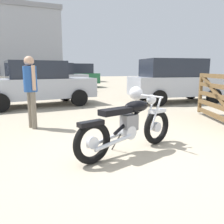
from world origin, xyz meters
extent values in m
plane|color=tan|center=(0.00, 0.00, 0.00)|extent=(80.00, 80.00, 0.00)
torus|color=black|center=(0.66, 0.48, 0.32)|extent=(0.64, 0.32, 0.64)
cylinder|color=silver|center=(0.66, 0.48, 0.32)|extent=(0.20, 0.13, 0.18)
torus|color=black|center=(-0.69, 0.00, 0.32)|extent=(0.64, 0.32, 0.64)
cylinder|color=silver|center=(-0.69, 0.00, 0.32)|extent=(0.20, 0.13, 0.18)
cube|color=silver|center=(0.66, 0.48, 0.62)|extent=(0.38, 0.24, 0.06)
cube|color=black|center=(-0.71, -0.01, 0.61)|extent=(0.42, 0.25, 0.07)
cylinder|color=silver|center=(0.52, 0.50, 0.60)|extent=(0.28, 0.13, 0.58)
cylinder|color=silver|center=(0.57, 0.36, 0.60)|extent=(0.28, 0.13, 0.58)
sphere|color=silver|center=(0.50, 0.42, 0.85)|extent=(0.17, 0.17, 0.17)
cylinder|color=silver|center=(0.43, 0.39, 0.92)|extent=(0.23, 0.59, 0.03)
sphere|color=silver|center=(0.33, 0.68, 0.94)|extent=(0.25, 0.25, 0.25)
cylinder|color=black|center=(0.05, 0.26, 0.58)|extent=(0.73, 0.30, 0.47)
ellipsoid|color=black|center=(0.15, 0.30, 0.76)|extent=(0.56, 0.38, 0.20)
cube|color=black|center=(-0.28, 0.15, 0.73)|extent=(0.58, 0.37, 0.09)
cube|color=slate|center=(0.00, 0.24, 0.51)|extent=(0.30, 0.26, 0.26)
cylinder|color=silver|center=(-0.03, 0.23, 0.36)|extent=(0.27, 0.26, 0.22)
cylinder|color=silver|center=(-0.43, 0.20, 0.28)|extent=(0.68, 0.29, 0.14)
cylinder|color=silver|center=(-0.36, 0.01, 0.28)|extent=(0.68, 0.29, 0.14)
cylinder|color=black|center=(-0.18, 0.36, 0.16)|extent=(0.10, 0.23, 0.33)
cube|color=brown|center=(3.47, 2.57, 0.65)|extent=(0.11, 0.12, 1.20)
cube|color=brown|center=(3.08, 1.44, 0.15)|extent=(0.86, 2.30, 0.11)
cube|color=brown|center=(3.08, 1.44, 0.41)|extent=(0.86, 2.30, 0.11)
cube|color=brown|center=(3.08, 1.44, 0.67)|extent=(0.86, 2.30, 0.11)
cube|color=brown|center=(3.08, 1.44, 0.93)|extent=(0.86, 2.30, 0.11)
cube|color=brown|center=(3.08, 1.44, 1.19)|extent=(0.86, 2.30, 0.11)
cube|color=brown|center=(3.08, 1.44, 0.65)|extent=(0.79, 2.10, 1.08)
cylinder|color=#706656|center=(-1.41, 2.42, 0.43)|extent=(0.12, 0.12, 0.86)
cylinder|color=#706656|center=(-1.48, 2.59, 0.43)|extent=(0.12, 0.12, 0.86)
cylinder|color=#234C93|center=(-1.45, 2.50, 1.15)|extent=(0.30, 0.30, 0.58)
cylinder|color=tan|center=(-1.37, 2.33, 1.18)|extent=(0.08, 0.08, 0.55)
cylinder|color=tan|center=(-1.52, 2.68, 1.18)|extent=(0.08, 0.08, 0.55)
sphere|color=tan|center=(-1.45, 2.50, 1.55)|extent=(0.22, 0.22, 0.22)
cylinder|color=black|center=(-2.44, 11.00, 0.31)|extent=(0.62, 0.22, 0.62)
cylinder|color=black|center=(-2.40, 9.28, 0.31)|extent=(0.62, 0.22, 0.62)
cylinder|color=black|center=(1.16, 12.45, 0.32)|extent=(0.65, 0.24, 0.64)
cylinder|color=black|center=(1.25, 10.69, 0.32)|extent=(0.65, 0.24, 0.64)
cylinder|color=black|center=(-1.83, 12.29, 0.32)|extent=(0.65, 0.24, 0.64)
cylinder|color=black|center=(-1.74, 10.54, 0.32)|extent=(0.65, 0.24, 0.64)
cube|color=#ADB2BC|center=(-0.29, 11.49, 0.69)|extent=(4.78, 2.00, 0.74)
cube|color=#232833|center=(-0.59, 11.48, 1.40)|extent=(3.58, 1.78, 0.68)
cylinder|color=black|center=(5.70, 5.74, 0.30)|extent=(0.62, 0.25, 0.60)
cylinder|color=black|center=(5.52, 4.11, 0.30)|extent=(0.62, 0.25, 0.60)
cylinder|color=black|center=(3.31, 6.00, 0.30)|extent=(0.62, 0.25, 0.60)
cylinder|color=black|center=(3.14, 4.37, 0.30)|extent=(0.62, 0.25, 0.60)
cube|color=#ADB2BC|center=(4.42, 5.05, 0.68)|extent=(4.05, 2.04, 0.76)
cube|color=#232833|center=(4.17, 5.08, 1.42)|extent=(2.55, 1.77, 0.72)
cylinder|color=black|center=(0.63, 13.56, 0.30)|extent=(0.61, 0.22, 0.60)
cylinder|color=black|center=(0.55, 15.20, 0.30)|extent=(0.61, 0.22, 0.60)
cylinder|color=black|center=(3.03, 13.69, 0.30)|extent=(0.61, 0.22, 0.60)
cylinder|color=black|center=(2.94, 15.32, 0.30)|extent=(0.61, 0.22, 0.60)
cube|color=#23663D|center=(1.79, 14.44, 0.68)|extent=(3.98, 1.84, 0.76)
cube|color=#232833|center=(2.04, 14.45, 1.42)|extent=(2.48, 1.65, 0.72)
cylinder|color=black|center=(-2.36, 4.98, 0.31)|extent=(0.64, 0.29, 0.62)
cylinder|color=black|center=(0.30, 5.39, 0.31)|extent=(0.64, 0.29, 0.62)
cylinder|color=black|center=(0.05, 7.09, 0.31)|extent=(0.64, 0.29, 0.62)
cube|color=#ADB2BC|center=(-1.16, 6.04, 0.67)|extent=(4.41, 2.33, 0.72)
cube|color=#232833|center=(-1.16, 6.04, 1.35)|extent=(2.21, 1.84, 0.64)
camera|label=1|loc=(-1.55, -3.10, 1.37)|focal=37.00mm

